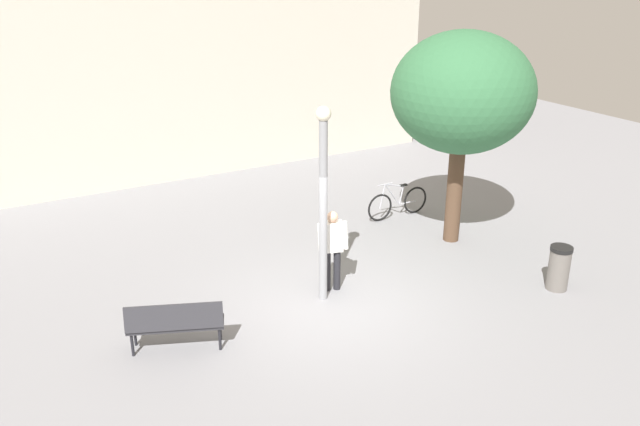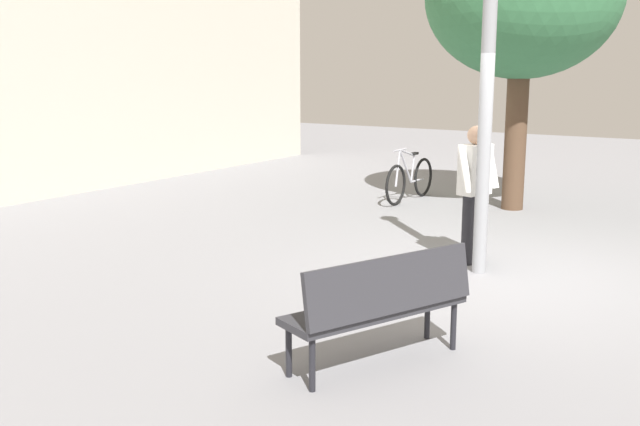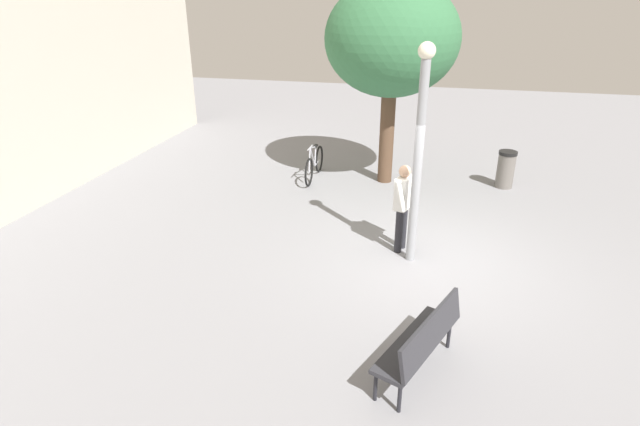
# 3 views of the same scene
# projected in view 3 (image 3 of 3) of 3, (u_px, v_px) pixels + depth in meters

# --- Properties ---
(ground_plane) EXTENTS (36.00, 36.00, 0.00)m
(ground_plane) POSITION_uv_depth(u_px,v_px,m) (428.00, 259.00, 9.31)
(ground_plane) COLOR gray
(lamppost) EXTENTS (0.28, 0.28, 3.79)m
(lamppost) POSITION_uv_depth(u_px,v_px,m) (419.00, 146.00, 8.46)
(lamppost) COLOR gray
(lamppost) RESTS_ON ground_plane
(person_by_lamppost) EXTENTS (0.63, 0.41, 1.67)m
(person_by_lamppost) POSITION_uv_depth(u_px,v_px,m) (403.00, 202.00, 9.28)
(person_by_lamppost) COLOR #232328
(person_by_lamppost) RESTS_ON ground_plane
(park_bench) EXTENTS (1.66, 1.05, 0.92)m
(park_bench) POSITION_uv_depth(u_px,v_px,m) (423.00, 339.00, 6.33)
(park_bench) COLOR #2D2D33
(park_bench) RESTS_ON ground_plane
(plaza_tree) EXTENTS (3.11, 3.11, 4.79)m
(plaza_tree) POSITION_uv_depth(u_px,v_px,m) (392.00, 40.00, 11.70)
(plaza_tree) COLOR #4F3928
(plaza_tree) RESTS_ON ground_plane
(bicycle_silver) EXTENTS (1.81, 0.08, 0.97)m
(bicycle_silver) POSITION_uv_depth(u_px,v_px,m) (314.00, 164.00, 13.09)
(bicycle_silver) COLOR black
(bicycle_silver) RESTS_ON ground_plane
(trash_bin) EXTENTS (0.44, 0.44, 0.92)m
(trash_bin) POSITION_uv_depth(u_px,v_px,m) (506.00, 169.00, 12.51)
(trash_bin) COLOR #66605B
(trash_bin) RESTS_ON ground_plane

